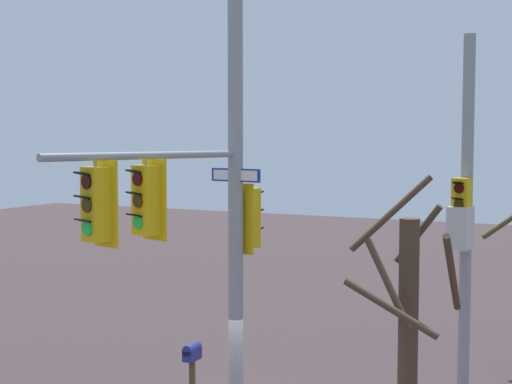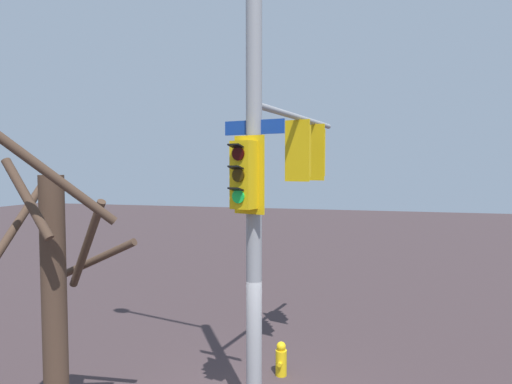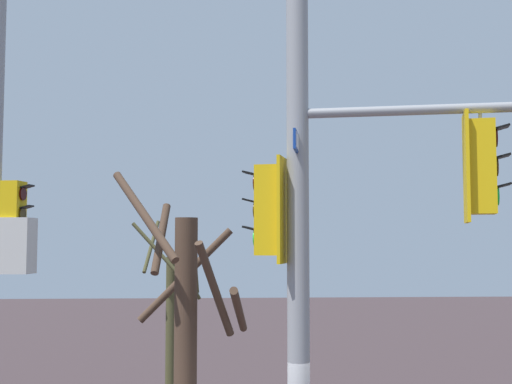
# 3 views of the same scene
# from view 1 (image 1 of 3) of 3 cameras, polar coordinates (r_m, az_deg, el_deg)

# --- Properties ---
(main_signal_pole_assembly) EXTENTS (4.69, 4.42, 8.77)m
(main_signal_pole_assembly) POSITION_cam_1_polar(r_m,az_deg,el_deg) (12.53, -3.19, -0.36)
(main_signal_pole_assembly) COLOR gray
(main_signal_pole_assembly) RESTS_ON ground
(secondary_pole_assembly) EXTENTS (0.84, 0.51, 8.04)m
(secondary_pole_assembly) POSITION_cam_1_polar(r_m,az_deg,el_deg) (16.50, 15.94, -2.06)
(secondary_pole_assembly) COLOR gray
(secondary_pole_assembly) RESTS_ON ground
(mailbox) EXTENTS (0.44, 0.24, 1.41)m
(mailbox) POSITION_cam_1_polar(r_m,az_deg,el_deg) (16.07, -5.01, -12.73)
(mailbox) COLOR #4C3823
(mailbox) RESTS_ON ground
(bare_tree_behind_pole) EXTENTS (2.24, 2.09, 5.08)m
(bare_tree_behind_pole) POSITION_cam_1_polar(r_m,az_deg,el_deg) (13.88, 11.79, -9.76)
(bare_tree_behind_pole) COLOR #473427
(bare_tree_behind_pole) RESTS_ON ground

